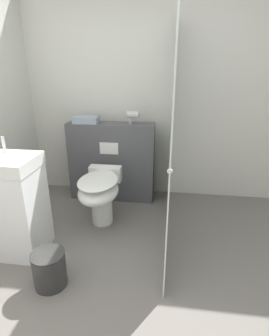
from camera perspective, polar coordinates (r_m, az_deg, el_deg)
ground_plane at (r=2.09m, az=-5.95°, el=-28.58°), size 12.00×12.00×0.00m
wall_back at (r=3.30m, az=1.24°, el=15.26°), size 8.00×0.06×2.50m
partition_panel at (r=3.28m, az=-4.95°, el=1.37°), size 1.05×0.26×0.97m
shower_glass at (r=2.41m, az=7.90°, el=7.73°), size 0.04×1.76×2.08m
toilet at (r=2.74m, az=-7.51°, el=-5.31°), size 0.40×0.64×0.57m
sink_vanity at (r=2.58m, az=-26.04°, el=-7.33°), size 0.62×0.42×1.05m
hair_drier at (r=3.06m, az=-0.22°, el=11.47°), size 0.16×0.08×0.15m
folded_towel at (r=3.19m, az=-10.48°, el=10.29°), size 0.29×0.17×0.08m
waste_bin at (r=2.25m, az=-18.00°, el=-20.15°), size 0.26×0.26×0.29m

